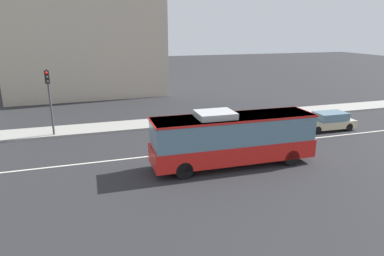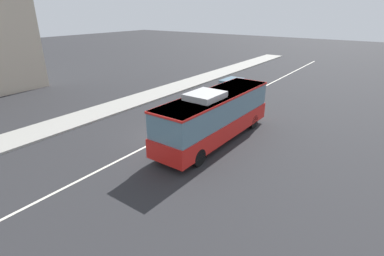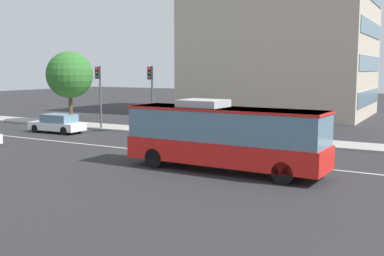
# 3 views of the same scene
# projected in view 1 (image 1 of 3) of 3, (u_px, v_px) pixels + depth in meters

# --- Properties ---
(ground_plane) EXTENTS (160.00, 160.00, 0.00)m
(ground_plane) POSITION_uv_depth(u_px,v_px,m) (195.00, 151.00, 23.49)
(ground_plane) COLOR #28282B
(sidewalk_kerb) EXTENTS (80.00, 2.97, 0.14)m
(sidewalk_kerb) POSITION_uv_depth(u_px,v_px,m) (168.00, 122.00, 30.48)
(sidewalk_kerb) COLOR #9E9B93
(sidewalk_kerb) RESTS_ON ground_plane
(lane_centre_line) EXTENTS (76.00, 0.16, 0.01)m
(lane_centre_line) POSITION_uv_depth(u_px,v_px,m) (195.00, 151.00, 23.49)
(lane_centre_line) COLOR silver
(lane_centre_line) RESTS_ON ground_plane
(transit_bus) EXTENTS (10.04, 2.65, 3.46)m
(transit_bus) POSITION_uv_depth(u_px,v_px,m) (233.00, 137.00, 20.71)
(transit_bus) COLOR red
(transit_bus) RESTS_ON ground_plane
(sedan_beige) EXTENTS (4.54, 1.90, 1.46)m
(sedan_beige) POSITION_uv_depth(u_px,v_px,m) (328.00, 121.00, 28.32)
(sedan_beige) COLOR #C6B793
(sedan_beige) RESTS_ON ground_plane
(traffic_light_near_corner) EXTENTS (0.32, 0.62, 5.20)m
(traffic_light_near_corner) POSITION_uv_depth(u_px,v_px,m) (49.00, 91.00, 25.68)
(traffic_light_near_corner) COLOR #47474C
(traffic_light_near_corner) RESTS_ON ground_plane
(office_block_background) EXTENTS (18.88, 15.53, 17.00)m
(office_block_background) POSITION_uv_depth(u_px,v_px,m) (83.00, 25.00, 43.80)
(office_block_background) COLOR #B7A893
(office_block_background) RESTS_ON ground_plane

